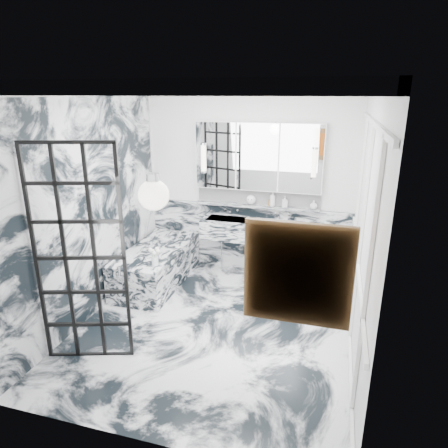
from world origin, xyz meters
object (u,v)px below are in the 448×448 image
(trough_sink, at_px, (254,230))
(mirror_cabinet, at_px, (258,157))
(bathtub, at_px, (157,265))
(crittall_door, at_px, (80,258))

(trough_sink, bearing_deg, mirror_cabinet, 90.00)
(trough_sink, distance_m, mirror_cabinet, 1.10)
(bathtub, bearing_deg, mirror_cabinet, 32.06)
(bathtub, bearing_deg, crittall_door, -88.25)
(trough_sink, height_order, mirror_cabinet, mirror_cabinet)
(trough_sink, distance_m, bathtub, 1.55)
(mirror_cabinet, bearing_deg, bathtub, -147.94)
(crittall_door, relative_size, trough_sink, 1.43)
(crittall_door, bearing_deg, mirror_cabinet, 47.24)
(mirror_cabinet, relative_size, bathtub, 1.15)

